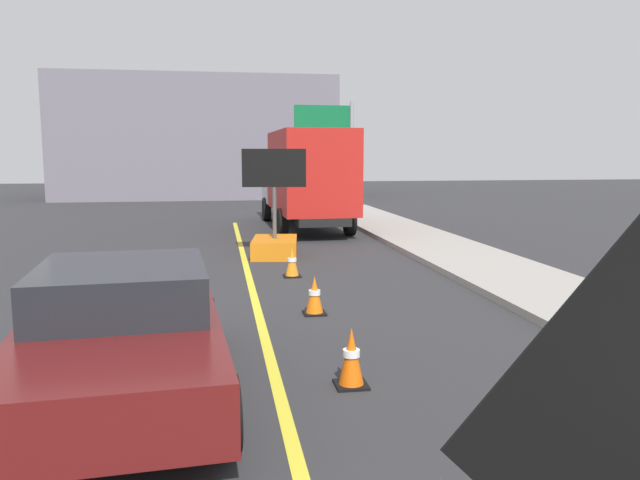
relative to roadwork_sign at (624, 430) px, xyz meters
name	(u,v)px	position (x,y,z in m)	size (l,w,h in m)	color
lane_center_stripe	(288,426)	(-0.95, 3.44, -1.47)	(0.14, 36.00, 0.01)	yellow
roadwork_sign	(624,430)	(0.00, 0.00, 0.00)	(1.62, 0.27, 2.33)	#593819
arrow_board_trailer	(275,237)	(-0.16, 13.43, -0.99)	(1.60, 1.93, 2.70)	orange
box_truck	(306,177)	(1.45, 19.16, 0.34)	(2.58, 7.69, 3.33)	black
pickup_car	(123,331)	(-2.58, 4.55, -0.77)	(2.37, 4.67, 1.38)	#591414
highway_guide_sign	(335,136)	(3.83, 26.30, 1.95)	(2.79, 0.23, 5.00)	gray
far_building_block	(199,139)	(-2.68, 37.74, 2.06)	(16.09, 9.34, 7.06)	slate
traffic_cone_mid_lane	(351,358)	(-0.14, 4.36, -1.14)	(0.36, 0.36, 0.67)	black
traffic_cone_far_lane	(315,296)	(-0.06, 7.52, -1.16)	(0.36, 0.36, 0.62)	black
traffic_cone_curbside	(292,262)	(-0.05, 10.65, -1.16)	(0.36, 0.36, 0.64)	black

